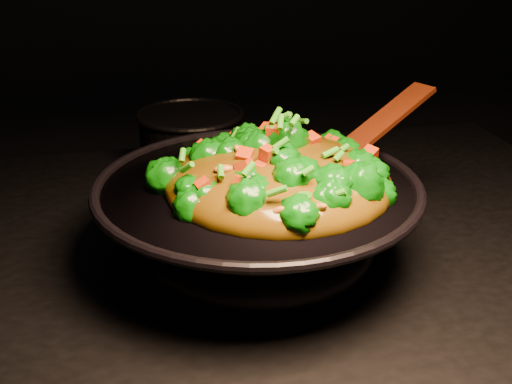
{
  "coord_description": "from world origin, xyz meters",
  "views": [
    {
      "loc": [
        -0.24,
        -0.87,
        1.38
      ],
      "look_at": [
        -0.05,
        -0.07,
        1.01
      ],
      "focal_mm": 45.0,
      "sensor_mm": 36.0,
      "label": 1
    }
  ],
  "objects": [
    {
      "name": "spatula",
      "position": [
        0.12,
        -0.03,
        1.07
      ],
      "size": [
        0.25,
        0.15,
        0.11
      ],
      "primitive_type": "cube",
      "rotation": [
        0.0,
        -0.38,
        0.44
      ],
      "color": "#3E1907",
      "rests_on": "wok"
    },
    {
      "name": "stir_fry",
      "position": [
        -0.03,
        -0.09,
        1.08
      ],
      "size": [
        0.36,
        0.36,
        0.11
      ],
      "primitive_type": null,
      "rotation": [
        0.0,
        0.0,
        -0.14
      ],
      "color": "#0B6407",
      "rests_on": "wok"
    },
    {
      "name": "back_pot",
      "position": [
        -0.1,
        0.32,
        0.96
      ],
      "size": [
        0.21,
        0.21,
        0.11
      ],
      "primitive_type": "cylinder",
      "rotation": [
        0.0,
        0.0,
        0.06
      ],
      "color": "black",
      "rests_on": "stovetop"
    },
    {
      "name": "wok",
      "position": [
        -0.05,
        -0.08,
        0.96
      ],
      "size": [
        0.54,
        0.54,
        0.12
      ],
      "primitive_type": null,
      "rotation": [
        0.0,
        0.0,
        0.26
      ],
      "color": "black",
      "rests_on": "stovetop"
    }
  ]
}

